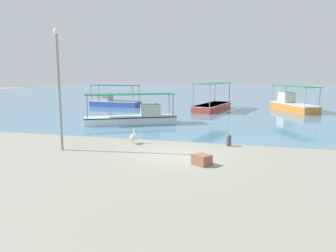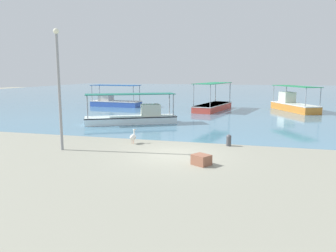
{
  "view_description": "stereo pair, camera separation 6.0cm",
  "coord_description": "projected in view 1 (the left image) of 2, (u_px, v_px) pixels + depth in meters",
  "views": [
    {
      "loc": [
        3.6,
        -14.83,
        3.9
      ],
      "look_at": [
        -0.98,
        2.55,
        0.95
      ],
      "focal_mm": 35.0,
      "sensor_mm": 36.0,
      "label": 1
    },
    {
      "loc": [
        3.66,
        -14.82,
        3.9
      ],
      "look_at": [
        -0.98,
        2.55,
        0.95
      ],
      "focal_mm": 35.0,
      "sensor_mm": 36.0,
      "label": 2
    }
  ],
  "objects": [
    {
      "name": "mooring_bollard",
      "position": [
        229.0,
        140.0,
        17.51
      ],
      "size": [
        0.28,
        0.28,
        0.63
      ],
      "color": "#47474C",
      "rests_on": "ground"
    },
    {
      "name": "ground",
      "position": [
        174.0,
        155.0,
        15.69
      ],
      "size": [
        120.0,
        120.0,
        0.0
      ],
      "primitive_type": "plane",
      "color": "gray"
    },
    {
      "name": "fishing_boat_near_right",
      "position": [
        133.0,
        116.0,
        25.11
      ],
      "size": [
        6.9,
        4.68,
        2.3
      ],
      "color": "white",
      "rests_on": "harbor_water"
    },
    {
      "name": "harbor_water",
      "position": [
        235.0,
        93.0,
        61.49
      ],
      "size": [
        110.0,
        90.0,
        0.0
      ],
      "primitive_type": "cube",
      "color": "teal",
      "rests_on": "ground"
    },
    {
      "name": "fishing_boat_outer",
      "position": [
        114.0,
        102.0,
        37.87
      ],
      "size": [
        5.97,
        2.46,
        2.46
      ],
      "color": "#395EBC",
      "rests_on": "harbor_water"
    },
    {
      "name": "pelican",
      "position": [
        133.0,
        137.0,
        18.07
      ],
      "size": [
        0.32,
        0.81,
        0.8
      ],
      "color": "#E0997A",
      "rests_on": "ground"
    },
    {
      "name": "fishing_boat_near_left",
      "position": [
        293.0,
        104.0,
        33.46
      ],
      "size": [
        4.43,
        6.59,
        2.54
      ],
      "color": "orange",
      "rests_on": "harbor_water"
    },
    {
      "name": "fishing_boat_far_left",
      "position": [
        212.0,
        105.0,
        33.95
      ],
      "size": [
        3.4,
        7.11,
        2.82
      ],
      "color": "#CC4336",
      "rests_on": "harbor_water"
    },
    {
      "name": "lamp_post",
      "position": [
        59.0,
        83.0,
        16.11
      ],
      "size": [
        0.28,
        0.28,
        6.0
      ],
      "color": "gray",
      "rests_on": "ground"
    },
    {
      "name": "cargo_crate",
      "position": [
        202.0,
        160.0,
        13.92
      ],
      "size": [
        0.92,
        0.88,
        0.45
      ],
      "primitive_type": "cube",
      "rotation": [
        0.0,
        0.0,
        2.57
      ],
      "color": "#915A43",
      "rests_on": "ground"
    }
  ]
}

